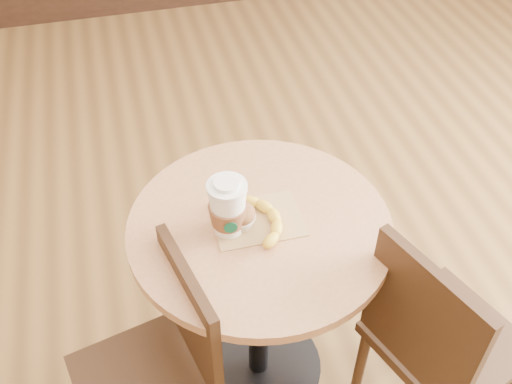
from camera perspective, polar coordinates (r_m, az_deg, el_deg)
cafe_table at (r=1.78m, az=0.33°, el=-7.61°), size 0.72×0.72×0.75m
chair_left at (r=1.74m, az=-8.99°, el=-16.13°), size 0.43×0.43×0.81m
chair_right at (r=1.80m, az=16.78°, el=-13.51°), size 0.48×0.48×0.85m
kraft_bag at (r=1.63m, az=0.14°, el=-2.65°), size 0.24×0.18×0.00m
coffee_cup at (r=1.55m, az=-2.70°, el=-1.63°), size 0.10×0.11×0.17m
muffin at (r=1.59m, az=-1.49°, el=-2.34°), size 0.08×0.08×0.07m
banana at (r=1.61m, az=0.13°, el=-2.61°), size 0.21×0.26×0.03m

